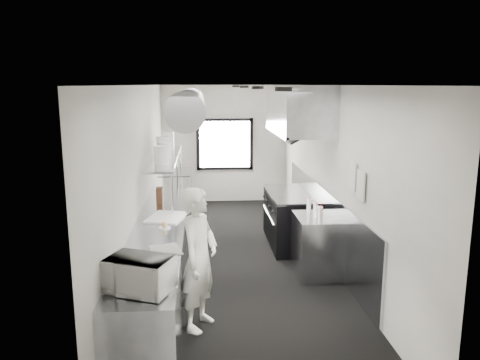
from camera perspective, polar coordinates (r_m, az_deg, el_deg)
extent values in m
cube|color=black|center=(7.85, -0.34, -9.54)|extent=(3.00, 8.00, 0.01)
cube|color=white|center=(7.33, -0.37, 11.35)|extent=(3.00, 8.00, 0.01)
cube|color=beige|center=(11.41, -1.85, 4.33)|extent=(3.00, 0.02, 2.80)
cube|color=beige|center=(3.64, 4.42, -11.42)|extent=(3.00, 0.02, 2.80)
cube|color=beige|center=(7.51, -11.85, 0.36)|extent=(0.02, 8.00, 2.80)
cube|color=beige|center=(7.72, 10.82, 0.70)|extent=(0.02, 8.00, 2.80)
cube|color=#99A1A7|center=(8.19, 9.91, -4.76)|extent=(0.03, 5.50, 1.10)
cylinder|color=#93959B|center=(7.72, -5.85, 9.44)|extent=(0.40, 6.40, 0.40)
cube|color=silver|center=(11.37, -1.84, 4.31)|extent=(1.20, 0.03, 1.10)
cube|color=black|center=(11.33, -1.87, 7.21)|extent=(1.36, 0.03, 0.08)
cube|color=black|center=(11.48, -1.83, 1.47)|extent=(1.36, 0.03, 0.08)
cube|color=black|center=(11.38, -5.08, 4.27)|extent=(0.08, 0.03, 1.25)
cube|color=black|center=(11.44, 1.37, 4.35)|extent=(0.08, 0.03, 1.25)
cube|color=#99A1A7|center=(8.19, 7.05, 8.48)|extent=(0.80, 2.20, 0.80)
cube|color=#99A1A7|center=(8.15, 4.35, 5.77)|extent=(0.05, 2.20, 0.05)
cube|color=black|center=(8.20, 6.44, 6.11)|extent=(0.50, 2.10, 0.28)
cube|color=#99A1A7|center=(7.23, -9.25, -7.77)|extent=(0.70, 6.00, 0.90)
cube|color=#99A1A7|center=(8.43, -9.04, 2.70)|extent=(0.45, 3.00, 0.04)
cylinder|color=#99A1A7|center=(7.11, -8.18, -1.62)|extent=(0.04, 0.04, 0.66)
cylinder|color=#99A1A7|center=(8.47, -7.62, 0.52)|extent=(0.04, 0.04, 0.66)
cylinder|color=#99A1A7|center=(9.85, -7.21, 2.05)|extent=(0.04, 0.04, 0.66)
cube|color=black|center=(8.50, 6.40, -4.76)|extent=(0.85, 1.60, 0.90)
cube|color=#99A1A7|center=(8.38, 6.47, -1.67)|extent=(0.85, 1.60, 0.04)
cube|color=#99A1A7|center=(8.43, 3.65, -4.84)|extent=(0.03, 1.55, 0.80)
cylinder|color=#99A1A7|center=(8.40, 3.46, -4.19)|extent=(0.03, 1.30, 0.03)
cube|color=#99A1A7|center=(7.22, 9.30, -7.80)|extent=(0.65, 0.80, 0.90)
cube|color=#99A1A7|center=(10.79, -7.72, -1.31)|extent=(0.70, 1.20, 0.90)
cube|color=beige|center=(6.55, 13.39, 0.46)|extent=(0.02, 0.28, 0.38)
cube|color=beige|center=(6.23, 14.34, -0.60)|extent=(0.02, 0.28, 0.38)
imported|color=white|center=(5.54, -4.97, -9.44)|extent=(0.62, 0.72, 1.68)
imported|color=white|center=(4.61, -12.02, -11.06)|extent=(0.67, 0.60, 0.33)
cylinder|color=silver|center=(5.10, -13.59, -10.25)|extent=(0.16, 0.16, 0.11)
cylinder|color=silver|center=(5.36, -12.74, -9.12)|extent=(0.18, 0.18, 0.11)
cube|color=silver|center=(5.68, -8.96, -8.33)|extent=(0.43, 0.49, 0.01)
cylinder|color=white|center=(6.51, -9.06, -5.71)|extent=(0.21, 0.21, 0.01)
sphere|color=#E2B176|center=(6.50, -9.08, -5.31)|extent=(0.08, 0.08, 0.08)
cube|color=white|center=(7.00, -8.81, -4.44)|extent=(0.64, 0.75, 0.02)
cube|color=brown|center=(7.88, -9.66, -1.84)|extent=(0.11, 0.23, 0.25)
cylinder|color=white|center=(7.60, -9.42, 2.99)|extent=(0.28, 0.28, 0.29)
cylinder|color=white|center=(8.09, -9.07, 3.50)|extent=(0.25, 0.25, 0.29)
cylinder|color=white|center=(8.48, -9.21, 4.05)|extent=(0.32, 0.32, 0.34)
cylinder|color=white|center=(9.22, -8.65, 4.69)|extent=(0.29, 0.29, 0.35)
cylinder|color=white|center=(6.74, 9.63, -4.49)|extent=(0.06, 0.06, 0.16)
cylinder|color=white|center=(6.88, 9.66, -3.99)|extent=(0.09, 0.09, 0.20)
cylinder|color=white|center=(7.02, 9.18, -3.76)|extent=(0.06, 0.06, 0.17)
cylinder|color=white|center=(7.16, 9.06, -3.41)|extent=(0.07, 0.07, 0.19)
cylinder|color=white|center=(7.28, 8.30, -3.10)|extent=(0.08, 0.08, 0.20)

